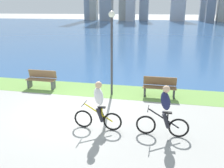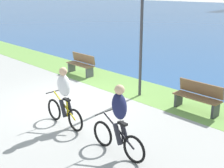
% 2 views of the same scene
% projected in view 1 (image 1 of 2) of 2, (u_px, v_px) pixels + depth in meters
% --- Properties ---
extents(ground_plane, '(300.00, 300.00, 0.00)m').
position_uv_depth(ground_plane, '(73.00, 111.00, 9.48)').
color(ground_plane, '#9E9E99').
extents(grass_strip_bayside, '(120.00, 2.02, 0.01)m').
position_uv_depth(grass_strip_bayside, '(93.00, 90.00, 11.98)').
color(grass_strip_bayside, '#6B9947').
rests_on(grass_strip_bayside, ground).
extents(bay_water_surface, '(300.00, 73.14, 0.00)m').
position_uv_depth(bay_water_surface, '(147.00, 29.00, 47.01)').
color(bay_water_surface, '#2D568C').
rests_on(bay_water_surface, ground).
extents(cyclist_lead, '(1.64, 0.52, 1.67)m').
position_uv_depth(cyclist_lead, '(98.00, 106.00, 7.86)').
color(cyclist_lead, black).
rests_on(cyclist_lead, ground).
extents(cyclist_trailing, '(1.66, 0.52, 1.68)m').
position_uv_depth(cyclist_trailing, '(164.00, 111.00, 7.44)').
color(cyclist_trailing, black).
rests_on(cyclist_trailing, ground).
extents(bench_near_path, '(1.50, 0.47, 0.90)m').
position_uv_depth(bench_near_path, '(42.00, 79.00, 12.16)').
color(bench_near_path, olive).
rests_on(bench_near_path, ground).
extents(bench_far_along_path, '(1.50, 0.47, 0.90)m').
position_uv_depth(bench_far_along_path, '(160.00, 87.00, 10.97)').
color(bench_far_along_path, brown).
rests_on(bench_far_along_path, ground).
extents(lamppost_tall, '(0.28, 0.28, 3.77)m').
position_uv_depth(lamppost_tall, '(112.00, 41.00, 10.59)').
color(lamppost_tall, '#38383D').
rests_on(lamppost_tall, ground).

